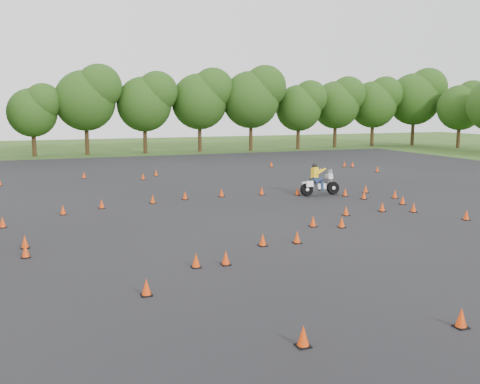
{
  "coord_description": "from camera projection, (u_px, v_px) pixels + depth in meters",
  "views": [
    {
      "loc": [
        -8.67,
        -18.62,
        5.06
      ],
      "look_at": [
        0.0,
        4.0,
        1.2
      ],
      "focal_mm": 40.0,
      "sensor_mm": 36.0,
      "label": 1
    }
  ],
  "objects": [
    {
      "name": "ground",
      "position": [
        276.0,
        237.0,
        21.03
      ],
      "size": [
        140.0,
        140.0,
        0.0
      ],
      "primitive_type": "plane",
      "color": "#2D5119",
      "rests_on": "ground"
    },
    {
      "name": "asphalt_pad",
      "position": [
        226.0,
        210.0,
        26.56
      ],
      "size": [
        62.0,
        62.0,
        0.0
      ],
      "primitive_type": "plane",
      "color": "black",
      "rests_on": "ground"
    },
    {
      "name": "treeline",
      "position": [
        157.0,
        111.0,
        53.39
      ],
      "size": [
        86.92,
        32.58,
        10.6
      ],
      "color": "#234413",
      "rests_on": "ground"
    },
    {
      "name": "traffic_cones",
      "position": [
        227.0,
        207.0,
        26.08
      ],
      "size": [
        36.41,
        33.15,
        0.45
      ],
      "color": "#DF3C09",
      "rests_on": "asphalt_pad"
    },
    {
      "name": "rider_yellow",
      "position": [
        321.0,
        179.0,
        30.75
      ],
      "size": [
        2.45,
        0.78,
        1.88
      ],
      "primitive_type": null,
      "rotation": [
        0.0,
        0.0,
        -0.01
      ],
      "color": "yellow",
      "rests_on": "ground"
    }
  ]
}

